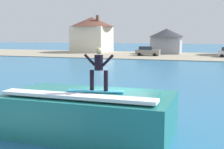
% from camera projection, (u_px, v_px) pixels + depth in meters
% --- Properties ---
extents(ground_plane, '(260.00, 260.00, 0.00)m').
position_uv_depth(ground_plane, '(118.00, 126.00, 13.04)').
color(ground_plane, '#286793').
extents(wave_crest, '(6.58, 3.68, 1.81)m').
position_uv_depth(wave_crest, '(89.00, 113.00, 11.91)').
color(wave_crest, '#20706B').
rests_on(wave_crest, ground_plane).
extents(surfboard, '(2.14, 0.70, 0.06)m').
position_uv_depth(surfboard, '(95.00, 91.00, 11.18)').
color(surfboard, '#33A5CC').
rests_on(surfboard, wave_crest).
extents(surfer, '(1.17, 0.32, 1.60)m').
position_uv_depth(surfer, '(99.00, 67.00, 11.02)').
color(surfer, black).
rests_on(surfer, surfboard).
extents(shoreline_bank, '(120.00, 21.88, 0.11)m').
position_uv_depth(shoreline_bank, '(192.00, 56.00, 55.94)').
color(shoreline_bank, gray).
rests_on(shoreline_bank, ground_plane).
extents(car_near_shore, '(4.47, 2.21, 1.86)m').
position_uv_depth(car_near_shore, '(147.00, 51.00, 56.24)').
color(car_near_shore, gray).
rests_on(car_near_shore, ground_plane).
extents(house_with_chimney, '(10.31, 10.31, 8.34)m').
position_uv_depth(house_with_chimney, '(92.00, 33.00, 68.33)').
color(house_with_chimney, beige).
rests_on(house_with_chimney, ground_plane).
extents(house_small_cottage, '(7.42, 7.42, 5.30)m').
position_uv_depth(house_small_cottage, '(166.00, 39.00, 62.39)').
color(house_small_cottage, '#9EA3AD').
rests_on(house_small_cottage, ground_plane).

